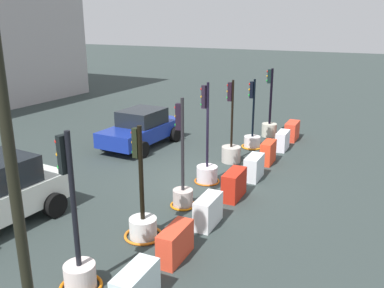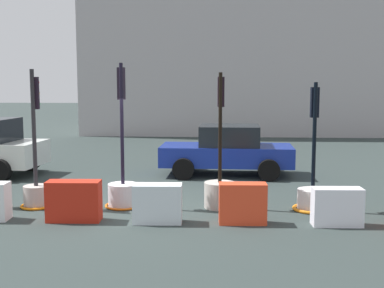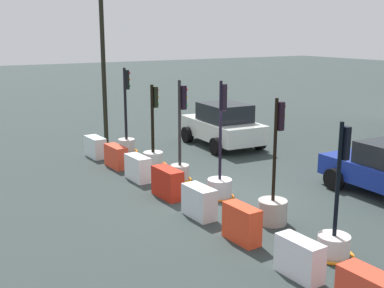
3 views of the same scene
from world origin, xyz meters
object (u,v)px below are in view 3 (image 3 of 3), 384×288
(construction_barrier_6, at_px, (299,258))
(street_lamp_post, at_px, (103,49))
(traffic_light_1, at_px, (153,154))
(traffic_light_2, at_px, (180,163))
(construction_barrier_2, at_px, (138,168))
(construction_barrier_0, at_px, (95,147))
(traffic_light_3, at_px, (220,181))
(construction_barrier_4, at_px, (199,202))
(car_white_van, at_px, (223,125))
(traffic_light_4, at_px, (273,204))
(traffic_light_0, at_px, (127,138))
(construction_barrier_5, at_px, (242,224))
(traffic_light_5, at_px, (334,238))
(construction_barrier_3, at_px, (167,183))
(construction_barrier_1, at_px, (116,157))

(construction_barrier_6, bearing_deg, street_lamp_post, 175.77)
(traffic_light_1, height_order, traffic_light_2, traffic_light_2)
(construction_barrier_2, height_order, street_lamp_post, street_lamp_post)
(construction_barrier_0, bearing_deg, street_lamp_post, 145.96)
(traffic_light_2, relative_size, traffic_light_3, 0.96)
(traffic_light_2, xyz_separation_m, construction_barrier_0, (-4.19, -1.25, -0.18))
(traffic_light_1, xyz_separation_m, construction_barrier_0, (-2.21, -1.30, -0.05))
(construction_barrier_4, bearing_deg, traffic_light_3, 126.88)
(traffic_light_3, xyz_separation_m, car_white_van, (-5.24, 3.71, 0.40))
(street_lamp_post, bearing_deg, traffic_light_4, 2.45)
(traffic_light_0, distance_m, construction_barrier_2, 3.75)
(traffic_light_0, relative_size, traffic_light_2, 1.03)
(construction_barrier_0, relative_size, street_lamp_post, 0.16)
(construction_barrier_4, height_order, construction_barrier_6, construction_barrier_4)
(construction_barrier_6, height_order, car_white_van, car_white_van)
(construction_barrier_0, distance_m, street_lamp_post, 3.97)
(construction_barrier_5, distance_m, street_lamp_post, 11.01)
(traffic_light_2, distance_m, traffic_light_4, 4.24)
(traffic_light_0, height_order, street_lamp_post, street_lamp_post)
(traffic_light_5, height_order, construction_barrier_5, traffic_light_5)
(construction_barrier_4, bearing_deg, construction_barrier_2, 179.90)
(car_white_van, relative_size, street_lamp_post, 0.59)
(traffic_light_2, height_order, construction_barrier_0, traffic_light_2)
(construction_barrier_3, bearing_deg, car_white_van, 131.90)
(traffic_light_2, relative_size, traffic_light_5, 1.10)
(traffic_light_0, bearing_deg, construction_barrier_6, -6.23)
(street_lamp_post, bearing_deg, traffic_light_0, 10.83)
(traffic_light_4, distance_m, construction_barrier_3, 3.29)
(construction_barrier_5, relative_size, car_white_van, 0.24)
(traffic_light_1, bearing_deg, construction_barrier_6, -7.91)
(traffic_light_2, height_order, construction_barrier_3, traffic_light_2)
(traffic_light_2, height_order, construction_barrier_4, traffic_light_2)
(traffic_light_2, distance_m, construction_barrier_6, 6.69)
(traffic_light_2, relative_size, construction_barrier_0, 2.90)
(traffic_light_2, bearing_deg, traffic_light_4, 2.64)
(street_lamp_post, bearing_deg, construction_barrier_5, -4.78)
(construction_barrier_0, distance_m, construction_barrier_6, 10.78)
(traffic_light_5, distance_m, construction_barrier_6, 1.25)
(traffic_light_4, height_order, construction_barrier_3, traffic_light_4)
(construction_barrier_3, relative_size, street_lamp_post, 0.16)
(traffic_light_5, relative_size, construction_barrier_6, 2.86)
(construction_barrier_3, bearing_deg, traffic_light_0, 168.14)
(traffic_light_5, height_order, car_white_van, traffic_light_5)
(construction_barrier_0, bearing_deg, construction_barrier_1, 3.79)
(construction_barrier_1, relative_size, construction_barrier_5, 1.15)
(construction_barrier_3, bearing_deg, traffic_light_3, 58.22)
(construction_barrier_4, xyz_separation_m, street_lamp_post, (-8.67, 0.91, 3.50))
(construction_barrier_4, bearing_deg, street_lamp_post, 174.02)
(construction_barrier_3, xyz_separation_m, construction_barrier_6, (5.38, -0.04, -0.04))
(construction_barrier_1, distance_m, car_white_van, 5.09)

